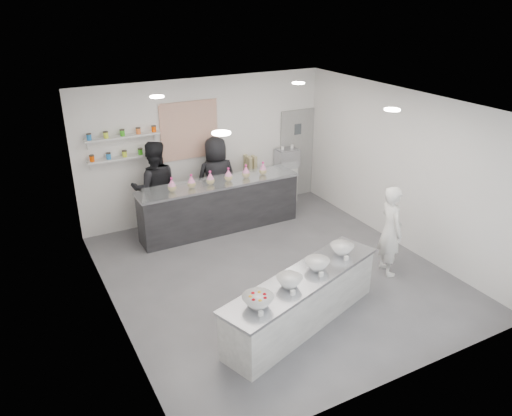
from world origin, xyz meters
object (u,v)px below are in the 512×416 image
Objects in this scene: espresso_ledge at (273,186)px; staff_left at (155,188)px; espresso_machine at (287,158)px; back_bar at (220,207)px; woman_prep at (391,231)px; prep_counter at (302,300)px; staff_right at (216,179)px.

espresso_ledge is 0.60× the size of staff_left.
espresso_machine reaches higher than espresso_ledge.
staff_left is at bearing -176.79° from espresso_machine.
espresso_ledge is at bearing 180.00° from espresso_machine.
back_bar is 2.08× the size of woman_prep.
prep_counter is 1.60× the size of staff_right.
espresso_ledge is at bearing -163.91° from staff_left.
prep_counter is 4.17m from staff_left.
woman_prep is 0.89× the size of staff_right.
staff_left is at bearing 3.75° from staff_right.
staff_left is (-0.93, 4.02, 0.57)m from prep_counter.
staff_left is (-3.08, 3.47, 0.16)m from woman_prep.
back_bar is 1.75× the size of staff_left.
staff_right is at bearing -174.48° from espresso_machine.
staff_right is (1.35, 0.00, -0.05)m from staff_left.
espresso_ledge is 2.89m from staff_left.
woman_prep is 4.64m from staff_left.
espresso_machine is 1.88m from staff_right.
espresso_machine is 3.66m from woman_prep.
staff_right is (-1.73, 3.47, 0.11)m from woman_prep.
staff_left reaches higher than espresso_ledge.
woman_prep is at bearing -57.34° from back_bar.
staff_right is (-1.49, -0.18, 0.48)m from espresso_ledge.
back_bar is at bearing 47.61° from woman_prep.
prep_counter is 1.81× the size of woman_prep.
espresso_machine reaches higher than prep_counter.
prep_counter is at bearing 87.90° from staff_right.
staff_left is (-1.18, 0.53, 0.44)m from back_bar.
espresso_ledge is (1.90, 4.20, 0.03)m from prep_counter.
staff_right reaches higher than prep_counter.
prep_counter is at bearing -118.42° from espresso_machine.
woman_prep is at bearing -4.50° from prep_counter.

